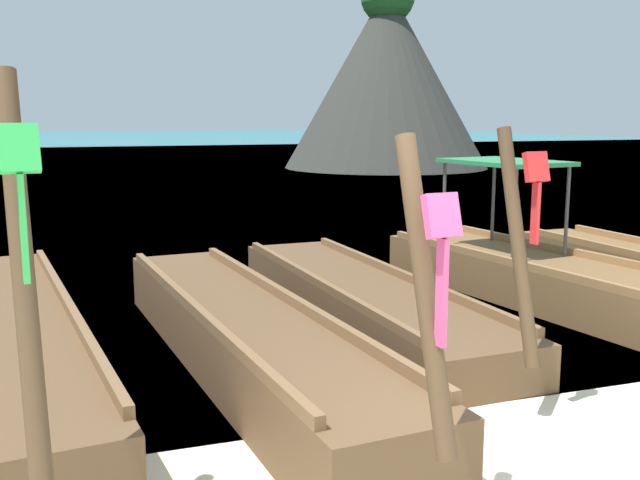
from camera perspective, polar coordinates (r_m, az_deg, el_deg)
The scene contains 6 objects.
sea_water at distance 65.38m, azimuth -16.99°, elevation 7.05°, with size 120.00×120.00×0.00m, color #147A89.
longtail_boat_green_ribbon at distance 8.00m, azimuth -23.25°, elevation -7.24°, with size 2.08×7.47×2.78m.
longtail_boat_pink_ribbon at distance 7.31m, azimuth -5.74°, elevation -7.70°, with size 1.62×6.71×2.41m.
longtail_boat_red_ribbon at distance 9.20m, azimuth 3.35°, elevation -4.60°, with size 1.49×6.44×2.42m.
longtail_boat_violet_ribbon at distance 10.61m, azimuth 16.17°, elevation -2.48°, with size 2.15×5.56×2.69m.
karst_rock at distance 36.45m, azimuth 5.65°, elevation 12.19°, with size 10.81×9.86×9.40m.
Camera 1 is at (-2.52, -3.13, 2.51)m, focal length 41.10 mm.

